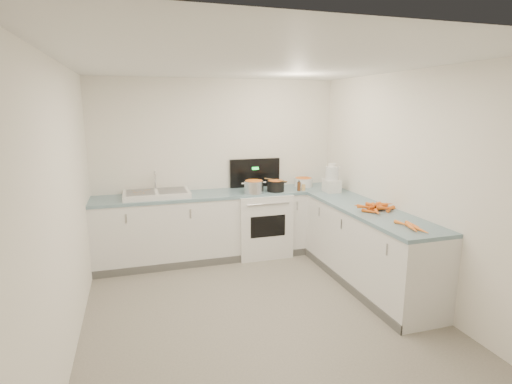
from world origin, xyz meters
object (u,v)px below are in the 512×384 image
object	(u,v)px
sink	(157,194)
extract_bottle	(299,186)
food_processor	(332,180)
black_pot	(276,187)
stove	(261,222)
spice_jar	(303,187)
steel_pot	(254,188)
mixing_bowl	(303,182)

from	to	relation	value
sink	extract_bottle	xyz separation A→B (m)	(1.96, -0.20, 0.02)
food_processor	extract_bottle	bearing A→B (deg)	152.81
black_pot	stove	bearing A→B (deg)	145.68
stove	extract_bottle	world-z (taller)	stove
stove	black_pot	xyz separation A→B (m)	(0.18, -0.12, 0.53)
stove	food_processor	xyz separation A→B (m)	(0.92, -0.40, 0.64)
extract_bottle	food_processor	size ratio (longest dim) A/B	0.31
spice_jar	food_processor	xyz separation A→B (m)	(0.34, -0.21, 0.13)
sink	food_processor	distance (m)	2.41
stove	steel_pot	xyz separation A→B (m)	(-0.15, -0.15, 0.54)
stove	black_pot	world-z (taller)	stove
stove	steel_pot	distance (m)	0.58
spice_jar	black_pot	bearing A→B (deg)	170.71
sink	mixing_bowl	bearing A→B (deg)	2.09
steel_pot	spice_jar	distance (m)	0.73
sink	food_processor	xyz separation A→B (m)	(2.37, -0.41, 0.14)
steel_pot	spice_jar	world-z (taller)	steel_pot
stove	spice_jar	xyz separation A→B (m)	(0.58, -0.19, 0.51)
mixing_bowl	food_processor	bearing A→B (deg)	-66.37
black_pot	extract_bottle	xyz separation A→B (m)	(0.33, -0.06, -0.00)
black_pot	steel_pot	bearing A→B (deg)	-174.75
stove	steel_pot	world-z (taller)	stove
extract_bottle	food_processor	world-z (taller)	food_processor
steel_pot	stove	bearing A→B (deg)	45.91
spice_jar	food_processor	size ratio (longest dim) A/B	0.24
steel_pot	black_pot	xyz separation A→B (m)	(0.33, 0.03, -0.01)
black_pot	food_processor	size ratio (longest dim) A/B	0.60
stove	mixing_bowl	size ratio (longest dim) A/B	4.91
stove	black_pot	size ratio (longest dim) A/B	5.63
mixing_bowl	spice_jar	size ratio (longest dim) A/B	2.90
spice_jar	steel_pot	bearing A→B (deg)	177.27
sink	extract_bottle	size ratio (longest dim) A/B	6.93
spice_jar	sink	bearing A→B (deg)	174.24
mixing_bowl	black_pot	bearing A→B (deg)	-157.28
extract_bottle	black_pot	bearing A→B (deg)	169.22
sink	spice_jar	bearing A→B (deg)	-5.76
black_pot	food_processor	xyz separation A→B (m)	(0.74, -0.27, 0.11)
sink	mixing_bowl	world-z (taller)	sink
steel_pot	food_processor	bearing A→B (deg)	-12.72
stove	food_processor	world-z (taller)	stove
mixing_bowl	spice_jar	bearing A→B (deg)	-113.40
stove	black_pot	bearing A→B (deg)	-34.32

